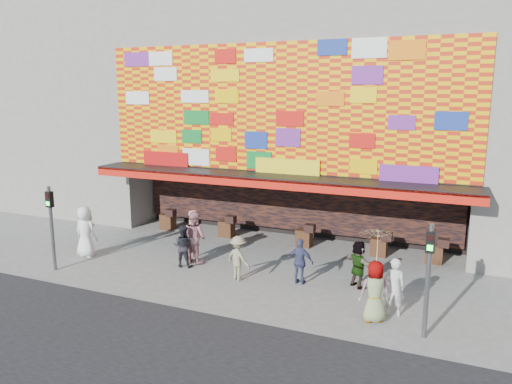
# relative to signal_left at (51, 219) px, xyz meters

# --- Properties ---
(ground) EXTENTS (90.00, 90.00, 0.00)m
(ground) POSITION_rel_signal_left_xyz_m (6.20, 1.50, -1.86)
(ground) COLOR slate
(ground) RESTS_ON ground
(shop_building) EXTENTS (15.20, 9.40, 10.00)m
(shop_building) POSITION_rel_signal_left_xyz_m (6.20, 9.68, 3.37)
(shop_building) COLOR gray
(shop_building) RESTS_ON ground
(neighbor_left) EXTENTS (11.00, 8.00, 12.00)m
(neighbor_left) POSITION_rel_signal_left_xyz_m (-6.80, 9.50, 4.14)
(neighbor_left) COLOR gray
(neighbor_left) RESTS_ON ground
(signal_left) EXTENTS (0.22, 0.20, 3.00)m
(signal_left) POSITION_rel_signal_left_xyz_m (0.00, 0.00, 0.00)
(signal_left) COLOR #59595B
(signal_left) RESTS_ON ground
(signal_right) EXTENTS (0.22, 0.20, 3.00)m
(signal_right) POSITION_rel_signal_left_xyz_m (12.40, 0.00, 0.00)
(signal_right) COLOR #59595B
(signal_right) RESTS_ON ground
(ped_a) EXTENTS (0.97, 0.65, 1.94)m
(ped_a) POSITION_rel_signal_left_xyz_m (-0.03, 1.63, -0.89)
(ped_a) COLOR white
(ped_a) RESTS_ON ground
(ped_b) EXTENTS (0.82, 0.73, 1.88)m
(ped_b) POSITION_rel_signal_left_xyz_m (3.91, 3.00, -0.92)
(ped_b) COLOR #D88C8C
(ped_b) RESTS_ON ground
(ped_c) EXTENTS (0.82, 0.69, 1.51)m
(ped_c) POSITION_rel_signal_left_xyz_m (3.96, 2.12, -1.11)
(ped_c) COLOR black
(ped_c) RESTS_ON ground
(ped_d) EXTENTS (1.11, 0.87, 1.50)m
(ped_d) POSITION_rel_signal_left_xyz_m (6.33, 1.73, -1.11)
(ped_d) COLOR gray
(ped_d) RESTS_ON ground
(ped_e) EXTENTS (0.90, 0.40, 1.51)m
(ped_e) POSITION_rel_signal_left_xyz_m (8.33, 2.21, -1.10)
(ped_e) COLOR #3A3F66
(ped_e) RESTS_ON ground
(ped_f) EXTENTS (1.40, 1.23, 1.53)m
(ped_f) POSITION_rel_signal_left_xyz_m (10.13, 2.69, -1.09)
(ped_f) COLOR gray
(ped_f) RESTS_ON ground
(ped_g) EXTENTS (0.99, 0.88, 1.71)m
(ped_g) POSITION_rel_signal_left_xyz_m (11.04, 0.43, -1.00)
(ped_g) COLOR gray
(ped_g) RESTS_ON ground
(ped_h) EXTENTS (0.68, 0.52, 1.68)m
(ped_h) POSITION_rel_signal_left_xyz_m (11.46, 1.01, -1.02)
(ped_h) COLOR silver
(ped_h) RESTS_ON ground
(ped_i) EXTENTS (1.12, 0.99, 1.91)m
(ped_i) POSITION_rel_signal_left_xyz_m (4.10, 2.71, -0.91)
(ped_i) COLOR #B97780
(ped_i) RESTS_ON ground
(parasol) EXTENTS (1.20, 1.21, 1.86)m
(parasol) POSITION_rel_signal_left_xyz_m (11.04, 0.43, 0.29)
(parasol) COLOR #F3E399
(parasol) RESTS_ON ground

